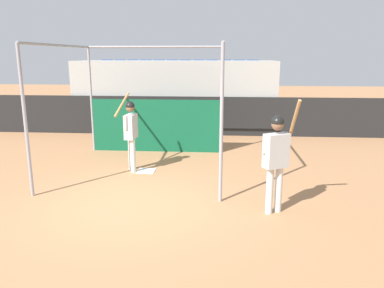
{
  "coord_description": "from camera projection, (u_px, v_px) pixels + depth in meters",
  "views": [
    {
      "loc": [
        1.76,
        -6.68,
        2.85
      ],
      "look_at": [
        1.16,
        1.07,
        1.0
      ],
      "focal_mm": 35.0,
      "sensor_mm": 36.0,
      "label": 1
    }
  ],
  "objects": [
    {
      "name": "ground_plane",
      "position": [
        128.0,
        206.0,
        7.27
      ],
      "size": [
        60.0,
        60.0,
        0.0
      ],
      "primitive_type": "plane",
      "color": "#A8754C"
    },
    {
      "name": "player_waiting",
      "position": [
        276.0,
        154.0,
        6.72
      ],
      "size": [
        0.64,
        0.66,
        2.12
      ],
      "rotation": [
        0.0,
        0.0,
        0.51
      ],
      "color": "silver",
      "rests_on": "ground"
    },
    {
      "name": "outfield_wall",
      "position": [
        172.0,
        116.0,
        13.68
      ],
      "size": [
        24.0,
        0.12,
        1.4
      ],
      "color": "black",
      "rests_on": "ground"
    },
    {
      "name": "home_plate",
      "position": [
        146.0,
        171.0,
        9.44
      ],
      "size": [
        0.44,
        0.44,
        0.02
      ],
      "color": "white",
      "rests_on": "ground"
    },
    {
      "name": "bleacher_section",
      "position": [
        176.0,
        95.0,
        14.75
      ],
      "size": [
        7.6,
        2.4,
        2.68
      ],
      "color": "#9E9E99",
      "rests_on": "ground"
    },
    {
      "name": "player_batter",
      "position": [
        131.0,
        129.0,
        9.23
      ],
      "size": [
        0.53,
        0.95,
        1.92
      ],
      "rotation": [
        0.0,
        0.0,
        1.5
      ],
      "color": "silver",
      "rests_on": "ground"
    },
    {
      "name": "batting_cage",
      "position": [
        152.0,
        111.0,
        10.5
      ],
      "size": [
        3.96,
        3.95,
        3.12
      ],
      "color": "gray",
      "rests_on": "ground"
    }
  ]
}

